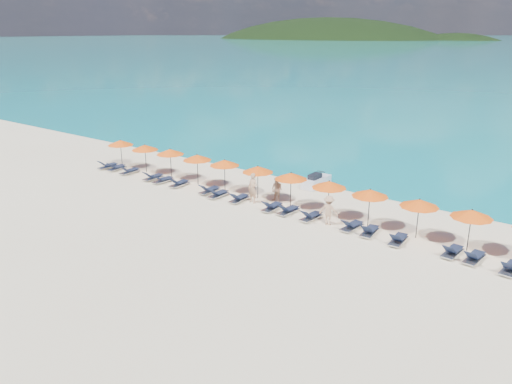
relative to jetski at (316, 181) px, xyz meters
The scene contains 36 objects.
ground 9.63m from the jetski, 92.68° to the right, with size 1400.00×1400.00×0.00m, color beige.
headland_main 610.78m from the jetski, 119.53° to the left, with size 374.00×242.00×126.50m.
headland_small 571.68m from the jetski, 105.29° to the left, with size 162.00×126.00×85.50m.
jetski is the anchor object (origin of this frame).
beachgoer_a 5.81m from the jetski, 104.96° to the right, with size 0.72×0.47×1.98m, color tan.
beachgoer_b 4.52m from the jetski, 94.33° to the right, with size 0.81×0.46×1.66m, color tan.
beachgoer_c 7.44m from the jetski, 53.96° to the right, with size 1.13×0.53×1.75m, color tan.
umbrella_0 16.51m from the jetski, 162.61° to the right, with size 2.10×2.10×2.28m.
umbrella_1 13.73m from the jetski, 159.09° to the right, with size 2.10×2.10×2.28m.
umbrella_2 11.23m from the jetski, 155.10° to the right, with size 2.10×2.10×2.28m.
umbrella_3 8.78m from the jetski, 146.62° to the right, with size 2.10×2.10×2.28m.
umbrella_4 6.80m from the jetski, 134.92° to the right, with size 2.10×2.10×2.28m.
umbrella_5 5.24m from the jetski, 111.03° to the right, with size 2.10×2.10×2.28m.
umbrella_6 5.00m from the jetski, 79.67° to the right, with size 2.10×2.10×2.28m.
umbrella_7 6.27m from the jetski, 52.63° to the right, with size 2.10×2.10×2.28m.
umbrella_8 8.12m from the jetski, 37.40° to the right, with size 2.10×2.10×2.28m.
umbrella_9 10.50m from the jetski, 27.92° to the right, with size 2.10×2.10×2.28m.
umbrella_10 12.91m from the jetski, 22.35° to the right, with size 2.10×2.10×2.28m.
lounger_0 17.20m from the jetski, 159.45° to the right, with size 0.65×1.71×0.66m.
lounger_1 16.23m from the jetski, 158.45° to the right, with size 0.78×1.75×0.66m.
lounger_2 14.72m from the jetski, 155.95° to the right, with size 0.68×1.72×0.66m.
lounger_3 12.25m from the jetski, 150.60° to the right, with size 0.67×1.72×0.66m.
lounger_4 11.31m from the jetski, 147.49° to the right, with size 0.72×1.73×0.66m.
lounger_5 9.94m from the jetski, 142.83° to the right, with size 0.68×1.72×0.66m.
lounger_6 7.77m from the jetski, 131.01° to the right, with size 0.66×1.71×0.66m.
lounger_7 7.36m from the jetski, 123.33° to the right, with size 0.65×1.71×0.66m.
lounger_8 6.44m from the jetski, 111.18° to the right, with size 0.73×1.74×0.66m.
lounger_9 6.03m from the jetski, 86.57° to the right, with size 0.66×1.71×0.66m.
lounger_10 6.13m from the jetski, 75.71° to the right, with size 0.74×1.74×0.66m.
lounger_11 6.79m from the jetski, 61.94° to the right, with size 0.76×1.75×0.66m.
lounger_12 8.29m from the jetski, 45.35° to the right, with size 0.79×1.76×0.66m.
lounger_13 9.17m from the jetski, 40.69° to the right, with size 0.78×1.75×0.66m.
lounger_14 10.63m from the jetski, 35.34° to the right, with size 0.74×1.74×0.66m.
lounger_15 12.88m from the jetski, 27.51° to the right, with size 0.75×1.74×0.66m.
lounger_16 13.85m from the jetski, 25.71° to the right, with size 0.78×1.75×0.66m.
lounger_17 15.45m from the jetski, 23.60° to the right, with size 0.78×1.75×0.66m.
Camera 1 is at (17.80, -20.52, 10.82)m, focal length 35.00 mm.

